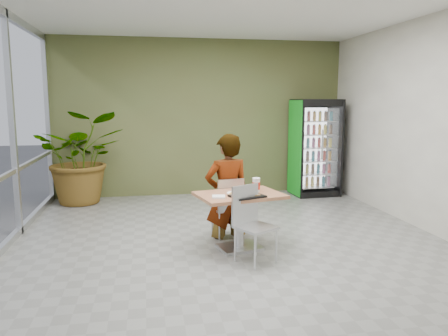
{
  "coord_description": "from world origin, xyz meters",
  "views": [
    {
      "loc": [
        -1.13,
        -5.51,
        1.94
      ],
      "look_at": [
        -0.04,
        0.53,
        1.0
      ],
      "focal_mm": 35.0,
      "sensor_mm": 36.0,
      "label": 1
    }
  ],
  "objects_px": {
    "dining_table": "(240,209)",
    "potted_plant": "(82,157)",
    "seated_woman": "(227,197)",
    "soda_cup": "(256,185)",
    "chair_far": "(229,203)",
    "chair_near": "(250,217)",
    "beverage_fridge": "(315,148)",
    "cafeteria_tray": "(247,196)"
  },
  "relations": [
    {
      "from": "dining_table",
      "to": "cafeteria_tray",
      "type": "relative_size",
      "value": 2.99
    },
    {
      "from": "chair_near",
      "to": "soda_cup",
      "type": "distance_m",
      "value": 0.63
    },
    {
      "from": "seated_woman",
      "to": "cafeteria_tray",
      "type": "bearing_deg",
      "value": 89.45
    },
    {
      "from": "seated_woman",
      "to": "potted_plant",
      "type": "relative_size",
      "value": 1.02
    },
    {
      "from": "beverage_fridge",
      "to": "dining_table",
      "type": "bearing_deg",
      "value": -129.66
    },
    {
      "from": "dining_table",
      "to": "potted_plant",
      "type": "relative_size",
      "value": 0.69
    },
    {
      "from": "dining_table",
      "to": "potted_plant",
      "type": "height_order",
      "value": "potted_plant"
    },
    {
      "from": "chair_near",
      "to": "beverage_fridge",
      "type": "bearing_deg",
      "value": 28.68
    },
    {
      "from": "chair_near",
      "to": "cafeteria_tray",
      "type": "height_order",
      "value": "chair_near"
    },
    {
      "from": "soda_cup",
      "to": "potted_plant",
      "type": "bearing_deg",
      "value": 130.64
    },
    {
      "from": "chair_far",
      "to": "chair_near",
      "type": "relative_size",
      "value": 0.94
    },
    {
      "from": "chair_far",
      "to": "soda_cup",
      "type": "relative_size",
      "value": 4.67
    },
    {
      "from": "beverage_fridge",
      "to": "potted_plant",
      "type": "bearing_deg",
      "value": 175.78
    },
    {
      "from": "soda_cup",
      "to": "cafeteria_tray",
      "type": "bearing_deg",
      "value": -122.43
    },
    {
      "from": "chair_far",
      "to": "cafeteria_tray",
      "type": "xyz_separation_m",
      "value": [
        0.1,
        -0.71,
        0.25
      ]
    },
    {
      "from": "soda_cup",
      "to": "cafeteria_tray",
      "type": "xyz_separation_m",
      "value": [
        -0.19,
        -0.3,
        -0.08
      ]
    },
    {
      "from": "dining_table",
      "to": "chair_near",
      "type": "xyz_separation_m",
      "value": [
        0.04,
        -0.44,
        0.01
      ]
    },
    {
      "from": "chair_far",
      "to": "soda_cup",
      "type": "xyz_separation_m",
      "value": [
        0.29,
        -0.41,
        0.33
      ]
    },
    {
      "from": "chair_far",
      "to": "seated_woman",
      "type": "relative_size",
      "value": 0.49
    },
    {
      "from": "chair_far",
      "to": "seated_woman",
      "type": "height_order",
      "value": "seated_woman"
    },
    {
      "from": "chair_near",
      "to": "potted_plant",
      "type": "relative_size",
      "value": 0.53
    },
    {
      "from": "chair_near",
      "to": "beverage_fridge",
      "type": "height_order",
      "value": "beverage_fridge"
    },
    {
      "from": "chair_near",
      "to": "beverage_fridge",
      "type": "xyz_separation_m",
      "value": [
        2.22,
        3.5,
        0.44
      ]
    },
    {
      "from": "chair_far",
      "to": "potted_plant",
      "type": "xyz_separation_m",
      "value": [
        -2.34,
        2.66,
        0.37
      ]
    },
    {
      "from": "dining_table",
      "to": "beverage_fridge",
      "type": "height_order",
      "value": "beverage_fridge"
    },
    {
      "from": "seated_woman",
      "to": "soda_cup",
      "type": "distance_m",
      "value": 0.6
    },
    {
      "from": "chair_far",
      "to": "soda_cup",
      "type": "bearing_deg",
      "value": 115.8
    },
    {
      "from": "chair_far",
      "to": "dining_table",
      "type": "bearing_deg",
      "value": 86.59
    },
    {
      "from": "seated_woman",
      "to": "beverage_fridge",
      "type": "distance_m",
      "value": 3.47
    },
    {
      "from": "soda_cup",
      "to": "potted_plant",
      "type": "distance_m",
      "value": 4.05
    },
    {
      "from": "cafeteria_tray",
      "to": "soda_cup",
      "type": "bearing_deg",
      "value": 57.57
    },
    {
      "from": "dining_table",
      "to": "soda_cup",
      "type": "height_order",
      "value": "soda_cup"
    },
    {
      "from": "dining_table",
      "to": "chair_far",
      "type": "relative_size",
      "value": 1.39
    },
    {
      "from": "chair_near",
      "to": "cafeteria_tray",
      "type": "xyz_separation_m",
      "value": [
        0.01,
        0.22,
        0.22
      ]
    },
    {
      "from": "chair_far",
      "to": "chair_near",
      "type": "height_order",
      "value": "chair_near"
    },
    {
      "from": "seated_woman",
      "to": "soda_cup",
      "type": "relative_size",
      "value": 9.6
    },
    {
      "from": "beverage_fridge",
      "to": "chair_far",
      "type": "bearing_deg",
      "value": -135.17
    },
    {
      "from": "cafeteria_tray",
      "to": "potted_plant",
      "type": "xyz_separation_m",
      "value": [
        -2.45,
        3.37,
        0.12
      ]
    },
    {
      "from": "dining_table",
      "to": "potted_plant",
      "type": "distance_m",
      "value": 3.97
    },
    {
      "from": "seated_woman",
      "to": "soda_cup",
      "type": "bearing_deg",
      "value": 114.65
    },
    {
      "from": "seated_woman",
      "to": "chair_far",
      "type": "bearing_deg",
      "value": 101.06
    },
    {
      "from": "soda_cup",
      "to": "beverage_fridge",
      "type": "relative_size",
      "value": 0.09
    }
  ]
}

